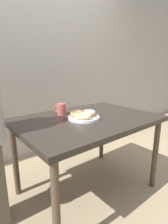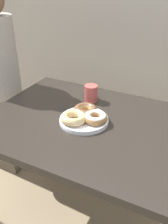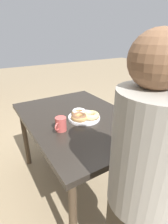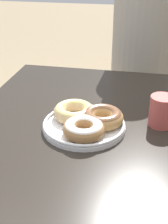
{
  "view_description": "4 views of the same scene",
  "coord_description": "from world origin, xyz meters",
  "px_view_note": "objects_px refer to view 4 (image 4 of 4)",
  "views": [
    {
      "loc": [
        -0.93,
        -1.01,
        1.14
      ],
      "look_at": [
        -0.05,
        0.09,
        0.78
      ],
      "focal_mm": 28.0,
      "sensor_mm": 36.0,
      "label": 1
    },
    {
      "loc": [
        0.46,
        -0.93,
        1.44
      ],
      "look_at": [
        -0.05,
        0.09,
        0.78
      ],
      "focal_mm": 40.0,
      "sensor_mm": 36.0,
      "label": 2
    },
    {
      "loc": [
        -1.15,
        0.77,
        1.37
      ],
      "look_at": [
        -0.05,
        0.09,
        0.78
      ],
      "focal_mm": 28.0,
      "sensor_mm": 36.0,
      "label": 3
    },
    {
      "loc": [
        0.79,
        0.26,
        1.24
      ],
      "look_at": [
        -0.05,
        0.09,
        0.78
      ],
      "focal_mm": 50.0,
      "sensor_mm": 36.0,
      "label": 4
    }
  ],
  "objects_px": {
    "coffee_mug": "(162,111)",
    "person_figure": "(142,57)",
    "dining_table": "(86,157)",
    "donut_plate": "(86,120)"
  },
  "relations": [
    {
      "from": "coffee_mug",
      "to": "person_figure",
      "type": "distance_m",
      "value": 0.69
    },
    {
      "from": "donut_plate",
      "to": "person_figure",
      "type": "distance_m",
      "value": 0.77
    },
    {
      "from": "dining_table",
      "to": "person_figure",
      "type": "height_order",
      "value": "person_figure"
    },
    {
      "from": "donut_plate",
      "to": "dining_table",
      "type": "bearing_deg",
      "value": 10.24
    },
    {
      "from": "donut_plate",
      "to": "coffee_mug",
      "type": "height_order",
      "value": "coffee_mug"
    },
    {
      "from": "coffee_mug",
      "to": "person_figure",
      "type": "height_order",
      "value": "person_figure"
    },
    {
      "from": "dining_table",
      "to": "donut_plate",
      "type": "distance_m",
      "value": 0.12
    },
    {
      "from": "donut_plate",
      "to": "coffee_mug",
      "type": "xyz_separation_m",
      "value": [
        -0.07,
        0.24,
        0.02
      ]
    },
    {
      "from": "person_figure",
      "to": "coffee_mug",
      "type": "bearing_deg",
      "value": 7.26
    },
    {
      "from": "dining_table",
      "to": "donut_plate",
      "type": "bearing_deg",
      "value": -169.76
    }
  ]
}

